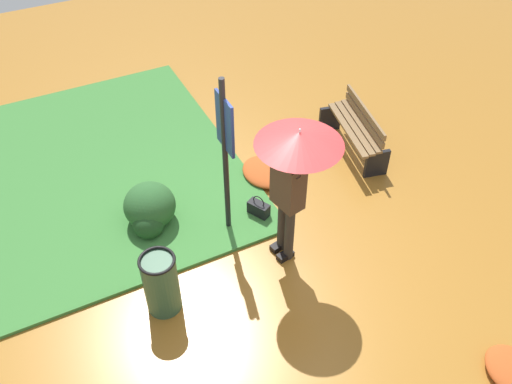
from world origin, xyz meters
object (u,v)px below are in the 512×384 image
person_with_umbrella (294,162)px  park_bench (356,130)px  handbag (259,210)px  info_sign_post (225,142)px  trash_bin (161,283)px

person_with_umbrella → park_bench: bearing=126.2°
person_with_umbrella → park_bench: person_with_umbrella is taller
park_bench → handbag: bearing=-72.3°
handbag → park_bench: 2.10m
person_with_umbrella → info_sign_post: (-0.80, -0.46, -0.11)m
person_with_umbrella → trash_bin: size_ratio=2.45×
info_sign_post → handbag: 1.39m
info_sign_post → handbag: bearing=90.8°
info_sign_post → park_bench: info_sign_post is taller
info_sign_post → trash_bin: size_ratio=2.76×
park_bench → trash_bin: trash_bin is taller
park_bench → info_sign_post: bearing=-75.2°
person_with_umbrella → info_sign_post: bearing=-149.8°
person_with_umbrella → trash_bin: (0.02, -1.67, -1.13)m
handbag → info_sign_post: bearing=-89.2°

